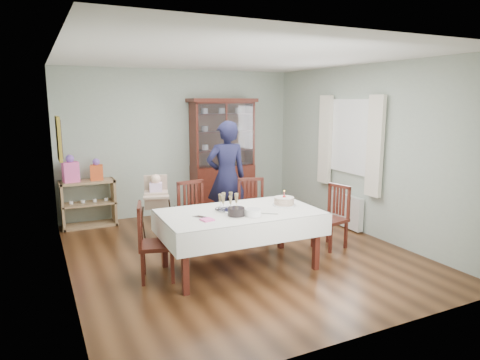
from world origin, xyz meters
TOP-DOWN VIEW (x-y plane):
  - floor at (0.00, 0.00)m, footprint 5.00×5.00m
  - room_shell at (0.00, 0.53)m, footprint 5.00×5.00m
  - dining_table at (-0.24, -0.54)m, footprint 2.02×1.19m
  - china_cabinet at (0.75, 2.26)m, footprint 1.30×0.48m
  - sideboard at (-1.75, 2.28)m, footprint 0.90×0.38m
  - picture_frame at (-2.22, 0.80)m, footprint 0.04×0.48m
  - window at (2.22, 0.30)m, footprint 0.04×1.02m
  - curtain_left at (2.16, -0.32)m, footprint 0.07×0.30m
  - curtain_right at (2.16, 0.92)m, footprint 0.07×0.30m
  - radiator at (2.16, 0.30)m, footprint 0.10×0.80m
  - chair_far_left at (-0.48, 0.41)m, footprint 0.49×0.49m
  - chair_far_right at (0.43, 0.38)m, footprint 0.52×0.52m
  - chair_end_left at (-1.30, -0.40)m, footprint 0.52×0.52m
  - chair_end_right at (1.31, -0.40)m, footprint 0.49×0.49m
  - woman at (0.25, 0.97)m, footprint 0.71×0.50m
  - high_chair at (-0.92, 0.93)m, footprint 0.57×0.57m
  - champagne_tray at (-0.35, -0.44)m, footprint 0.36×0.36m
  - birthday_cake at (0.42, -0.53)m, footprint 0.30×0.30m
  - plate_stack_dark at (-0.37, -0.71)m, footprint 0.22×0.22m
  - plate_stack_white at (-0.19, -0.81)m, footprint 0.25×0.25m
  - napkin_stack at (-0.77, -0.75)m, footprint 0.16×0.16m
  - cutlery at (-0.82, -0.59)m, footprint 0.18×0.20m
  - cake_knife at (0.01, -0.81)m, footprint 0.22×0.17m
  - gift_bag_pink at (-2.00, 2.26)m, footprint 0.27×0.20m
  - gift_bag_orange at (-1.59, 2.26)m, footprint 0.22×0.18m

SIDE VIEW (x-z plane):
  - floor at x=0.00m, z-range 0.00..0.00m
  - chair_end_right at x=1.31m, z-range -0.19..0.73m
  - chair_end_left at x=-1.30m, z-range -0.19..0.75m
  - chair_far_right at x=0.43m, z-range -0.19..0.76m
  - chair_far_left at x=-0.48m, z-range -0.20..0.78m
  - radiator at x=2.16m, z-range 0.02..0.57m
  - dining_table at x=-0.24m, z-range 0.00..0.76m
  - sideboard at x=-1.75m, z-range 0.00..0.80m
  - high_chair at x=-0.92m, z-range -0.12..0.94m
  - cake_knife at x=0.01m, z-range 0.76..0.77m
  - cutlery at x=-0.82m, z-range 0.76..0.77m
  - napkin_stack at x=-0.77m, z-range 0.76..0.78m
  - plate_stack_white at x=-0.19m, z-range 0.76..0.85m
  - plate_stack_dark at x=-0.37m, z-range 0.76..0.86m
  - birthday_cake at x=0.42m, z-range 0.71..0.92m
  - champagne_tray at x=-0.35m, z-range 0.72..0.93m
  - woman at x=0.25m, z-range 0.00..1.82m
  - gift_bag_orange at x=-1.59m, z-range 0.78..1.15m
  - gift_bag_pink at x=-2.00m, z-range 0.77..1.23m
  - china_cabinet at x=0.75m, z-range 0.04..2.21m
  - curtain_left at x=2.16m, z-range 0.67..2.23m
  - curtain_right at x=2.16m, z-range 0.67..2.23m
  - window at x=2.22m, z-range 0.94..2.16m
  - picture_frame at x=-2.22m, z-range 1.36..1.94m
  - room_shell at x=0.00m, z-range -0.80..4.20m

